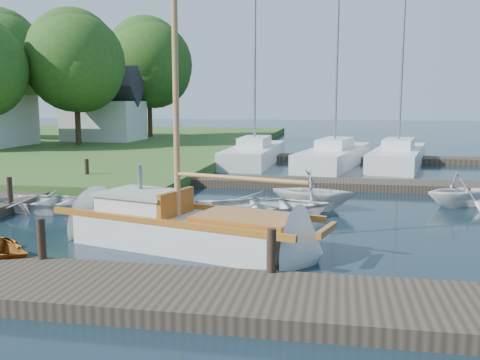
% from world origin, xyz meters
% --- Properties ---
extents(ground, '(160.00, 160.00, 0.00)m').
position_xyz_m(ground, '(0.00, 0.00, 0.00)').
color(ground, black).
rests_on(ground, ground).
extents(near_dock, '(18.00, 2.20, 0.30)m').
position_xyz_m(near_dock, '(0.00, -6.00, 0.15)').
color(near_dock, '#2E271D').
rests_on(near_dock, ground).
extents(left_dock, '(2.20, 18.00, 0.30)m').
position_xyz_m(left_dock, '(-8.00, 2.00, 0.15)').
color(left_dock, '#2E271D').
rests_on(left_dock, ground).
extents(far_dock, '(14.00, 1.60, 0.30)m').
position_xyz_m(far_dock, '(2.00, 6.50, 0.15)').
color(far_dock, '#2E271D').
rests_on(far_dock, ground).
extents(pontoon, '(30.00, 1.60, 0.30)m').
position_xyz_m(pontoon, '(10.00, 16.00, 0.15)').
color(pontoon, '#2E271D').
rests_on(pontoon, ground).
extents(mooring_post_1, '(0.16, 0.16, 0.80)m').
position_xyz_m(mooring_post_1, '(-3.00, -5.00, 0.70)').
color(mooring_post_1, black).
rests_on(mooring_post_1, near_dock).
extents(mooring_post_2, '(0.16, 0.16, 0.80)m').
position_xyz_m(mooring_post_2, '(1.50, -5.00, 0.70)').
color(mooring_post_2, black).
rests_on(mooring_post_2, near_dock).
extents(mooring_post_4, '(0.16, 0.16, 0.80)m').
position_xyz_m(mooring_post_4, '(-7.00, 0.00, 0.70)').
color(mooring_post_4, black).
rests_on(mooring_post_4, left_dock).
extents(mooring_post_5, '(0.16, 0.16, 0.80)m').
position_xyz_m(mooring_post_5, '(-7.00, 5.00, 0.70)').
color(mooring_post_5, black).
rests_on(mooring_post_5, left_dock).
extents(sailboat, '(7.41, 3.86, 9.83)m').
position_xyz_m(sailboat, '(-0.67, -2.56, 0.34)').
color(sailboat, silver).
rests_on(sailboat, ground).
extents(tender_a, '(3.68, 2.78, 0.72)m').
position_xyz_m(tender_a, '(-6.06, 0.51, 0.36)').
color(tender_a, silver).
rests_on(tender_a, ground).
extents(tender_b, '(2.83, 2.52, 1.36)m').
position_xyz_m(tender_b, '(1.90, 2.23, 0.68)').
color(tender_b, silver).
rests_on(tender_b, ground).
extents(tender_c, '(4.47, 3.65, 0.81)m').
position_xyz_m(tender_c, '(0.52, 0.84, 0.40)').
color(tender_c, silver).
rests_on(tender_c, ground).
extents(tender_d, '(3.00, 2.86, 1.23)m').
position_xyz_m(tender_d, '(6.48, 3.56, 0.62)').
color(tender_d, silver).
rests_on(tender_d, ground).
extents(marina_boat_0, '(2.38, 8.82, 9.92)m').
position_xyz_m(marina_boat_0, '(-1.85, 14.34, 0.56)').
color(marina_boat_0, silver).
rests_on(marina_boat_0, ground).
extents(marina_boat_1, '(4.03, 9.25, 10.07)m').
position_xyz_m(marina_boat_1, '(2.44, 13.94, 0.56)').
color(marina_boat_1, silver).
rests_on(marina_boat_1, ground).
extents(marina_boat_2, '(3.86, 8.90, 10.51)m').
position_xyz_m(marina_boat_2, '(5.68, 14.33, 0.56)').
color(marina_boat_2, silver).
rests_on(marina_boat_2, ground).
extents(house_c, '(5.25, 4.00, 5.28)m').
position_xyz_m(house_c, '(-14.00, 22.00, 2.58)').
color(house_c, silver).
rests_on(house_c, shore).
extents(tree_3, '(6.41, 6.38, 8.74)m').
position_xyz_m(tree_3, '(-14.00, 18.05, 5.81)').
color(tree_3, '#332114').
rests_on(tree_3, shore).
extents(tree_4, '(7.01, 7.01, 9.66)m').
position_xyz_m(tree_4, '(-22.00, 22.05, 6.37)').
color(tree_4, '#332114').
rests_on(tree_4, shore).
extents(tree_7, '(6.83, 6.83, 9.38)m').
position_xyz_m(tree_7, '(-12.00, 26.05, 6.20)').
color(tree_7, '#332114').
rests_on(tree_7, shore).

